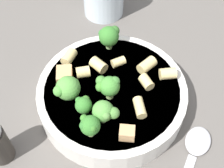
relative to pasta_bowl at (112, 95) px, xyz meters
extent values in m
plane|color=#5B5651|center=(0.00, 0.00, -0.02)|extent=(2.00, 2.00, 0.00)
cylinder|color=silver|center=(0.00, 0.00, 0.00)|extent=(0.22, 0.22, 0.04)
cylinder|color=silver|center=(0.00, 0.00, 0.01)|extent=(0.20, 0.20, 0.01)
torus|color=silver|center=(0.00, 0.00, 0.02)|extent=(0.22, 0.22, 0.00)
cylinder|color=#84AD60|center=(0.06, 0.00, 0.02)|extent=(0.01, 0.01, 0.01)
sphere|color=#569942|center=(0.06, 0.00, 0.04)|extent=(0.03, 0.03, 0.03)
sphere|color=#50853B|center=(0.06, 0.01, 0.04)|extent=(0.02, 0.02, 0.02)
sphere|color=#568A40|center=(0.07, 0.01, 0.05)|extent=(0.01, 0.01, 0.01)
sphere|color=#549D43|center=(0.05, 0.00, 0.04)|extent=(0.01, 0.01, 0.01)
cylinder|color=#9EC175|center=(0.03, -0.06, 0.02)|extent=(0.01, 0.01, 0.01)
sphere|color=#569942|center=(0.03, -0.06, 0.04)|extent=(0.04, 0.04, 0.04)
sphere|color=#4F973C|center=(0.04, -0.07, 0.04)|extent=(0.02, 0.02, 0.02)
sphere|color=#4D9D3F|center=(0.02, -0.05, 0.04)|extent=(0.01, 0.01, 0.01)
cylinder|color=#93B766|center=(0.08, -0.01, 0.02)|extent=(0.01, 0.01, 0.01)
sphere|color=#387A2D|center=(0.08, -0.01, 0.04)|extent=(0.03, 0.03, 0.03)
sphere|color=#3A772B|center=(0.09, -0.01, 0.04)|extent=(0.01, 0.01, 0.01)
sphere|color=#39792A|center=(0.07, -0.02, 0.04)|extent=(0.01, 0.01, 0.01)
sphere|color=#32722C|center=(0.08, -0.02, 0.04)|extent=(0.01, 0.01, 0.01)
cylinder|color=#84AD60|center=(-0.08, -0.02, 0.02)|extent=(0.01, 0.01, 0.01)
sphere|color=#387A2D|center=(-0.08, -0.02, 0.04)|extent=(0.03, 0.03, 0.03)
sphere|color=#37702D|center=(-0.08, -0.03, 0.05)|extent=(0.01, 0.01, 0.01)
sphere|color=#34682A|center=(-0.09, -0.02, 0.05)|extent=(0.02, 0.02, 0.02)
sphere|color=#317B2F|center=(-0.08, -0.03, 0.05)|extent=(0.01, 0.01, 0.01)
cylinder|color=#93B766|center=(0.02, 0.00, 0.03)|extent=(0.01, 0.01, 0.02)
sphere|color=#478E38|center=(0.02, 0.00, 0.04)|extent=(0.03, 0.03, 0.03)
sphere|color=#407E34|center=(0.01, 0.01, 0.05)|extent=(0.01, 0.01, 0.01)
sphere|color=#448730|center=(0.02, -0.01, 0.04)|extent=(0.01, 0.01, 0.01)
sphere|color=#488637|center=(0.01, -0.01, 0.05)|extent=(0.01, 0.01, 0.01)
cylinder|color=#9EC175|center=(0.05, -0.03, 0.02)|extent=(0.01, 0.01, 0.01)
sphere|color=#387A2D|center=(0.05, -0.03, 0.03)|extent=(0.02, 0.02, 0.02)
sphere|color=#397127|center=(0.04, -0.03, 0.04)|extent=(0.01, 0.01, 0.01)
sphere|color=#31782C|center=(0.04, -0.04, 0.04)|extent=(0.01, 0.01, 0.01)
cylinder|color=#E0C67F|center=(-0.04, -0.08, 0.03)|extent=(0.03, 0.02, 0.02)
cylinder|color=#E0C67F|center=(-0.02, 0.05, 0.03)|extent=(0.03, 0.03, 0.02)
cylinder|color=#E0C67F|center=(-0.05, 0.00, 0.02)|extent=(0.02, 0.02, 0.01)
cylinder|color=#E0C67F|center=(-0.03, -0.03, 0.03)|extent=(0.03, 0.03, 0.02)
cylinder|color=#E0C67F|center=(-0.05, 0.04, 0.03)|extent=(0.03, 0.03, 0.02)
cylinder|color=#E0C67F|center=(-0.04, 0.08, 0.03)|extent=(0.02, 0.03, 0.02)
cylinder|color=#E0C67F|center=(0.03, 0.05, 0.02)|extent=(0.03, 0.02, 0.01)
cylinder|color=#E0C67F|center=(-0.01, -0.05, 0.03)|extent=(0.02, 0.03, 0.02)
cube|color=tan|center=(0.07, 0.04, 0.03)|extent=(0.02, 0.02, 0.02)
cube|color=tan|center=(0.00, -0.07, 0.03)|extent=(0.03, 0.03, 0.02)
cylinder|color=silver|center=(-0.21, -0.06, 0.00)|extent=(0.07, 0.07, 0.05)
ellipsoid|color=silver|center=(0.04, 0.14, -0.02)|extent=(0.06, 0.05, 0.01)
camera|label=1|loc=(0.27, 0.06, 0.39)|focal=50.00mm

